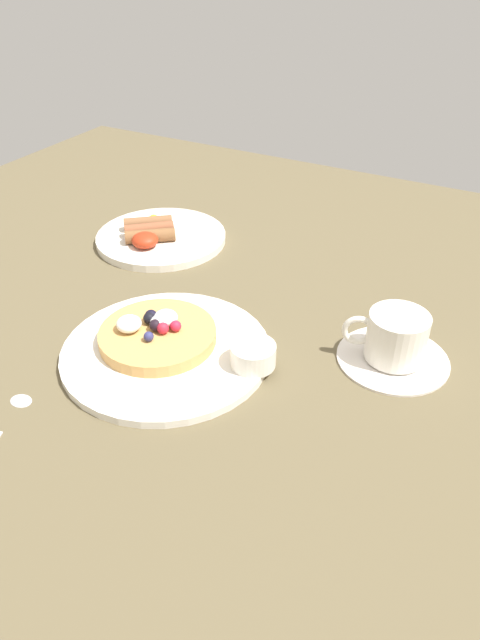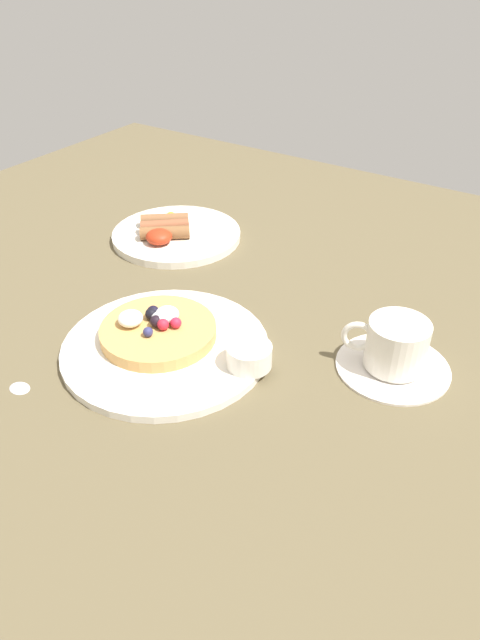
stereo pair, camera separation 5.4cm
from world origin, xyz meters
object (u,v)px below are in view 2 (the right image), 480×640
object	(u,v)px
pancake_plate	(166,347)
teaspoon	(0,410)
coffee_cup	(396,343)
syrup_ramekin	(249,355)
coffee_saucer	(393,366)
breakfast_plate	(177,235)

from	to	relation	value
pancake_plate	teaspoon	distance (cm)	21.74
coffee_cup	syrup_ramekin	bearing A→B (deg)	-144.41
pancake_plate	coffee_cup	bearing A→B (deg)	26.34
coffee_saucer	teaspoon	world-z (taller)	same
syrup_ramekin	teaspoon	bearing A→B (deg)	-132.64
pancake_plate	coffee_cup	xyz separation A→B (cm)	(26.64, 13.19, 3.41)
breakfast_plate	teaspoon	world-z (taller)	breakfast_plate
pancake_plate	breakfast_plate	bearing A→B (deg)	125.92
coffee_saucer	teaspoon	xyz separation A→B (cm)	(-35.68, -33.09, -0.10)
pancake_plate	breakfast_plate	xyz separation A→B (cm)	(-19.63, 27.10, 0.11)
pancake_plate	coffee_saucer	xyz separation A→B (cm)	(26.81, 13.24, -0.21)
pancake_plate	coffee_cup	world-z (taller)	coffee_cup
pancake_plate	syrup_ramekin	size ratio (longest dim) A/B	4.77
pancake_plate	teaspoon	size ratio (longest dim) A/B	1.72
coffee_cup	teaspoon	size ratio (longest dim) A/B	0.67
syrup_ramekin	coffee_cup	distance (cm)	18.45
syrup_ramekin	coffee_cup	xyz separation A→B (cm)	(14.96, 10.71, 1.35)
breakfast_plate	coffee_saucer	world-z (taller)	breakfast_plate
syrup_ramekin	teaspoon	distance (cm)	30.43
syrup_ramekin	teaspoon	xyz separation A→B (cm)	(-20.55, -22.32, -2.37)
breakfast_plate	pancake_plate	bearing A→B (deg)	-54.08
coffee_saucer	teaspoon	bearing A→B (deg)	-137.16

